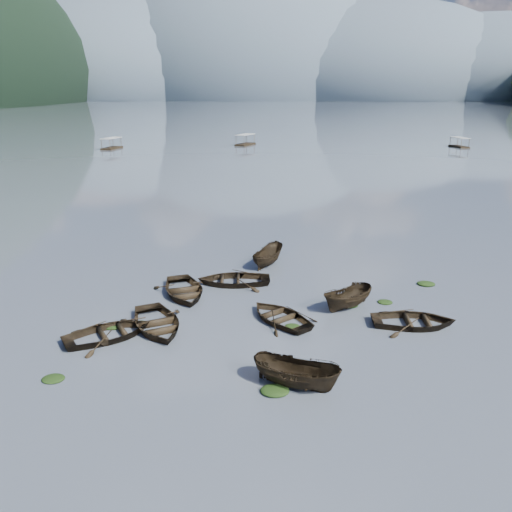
# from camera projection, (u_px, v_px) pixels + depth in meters

# --- Properties ---
(ground_plane) EXTENTS (2400.00, 2400.00, 0.00)m
(ground_plane) POSITION_uv_depth(u_px,v_px,m) (241.00, 378.00, 23.04)
(ground_plane) COLOR #4A525D
(haze_mtn_a) EXTENTS (520.00, 520.00, 280.00)m
(haze_mtn_a) POSITION_uv_depth(u_px,v_px,m) (140.00, 98.00, 890.45)
(haze_mtn_a) COLOR #475666
(haze_mtn_a) RESTS_ON ground
(haze_mtn_b) EXTENTS (520.00, 520.00, 340.00)m
(haze_mtn_b) POSITION_uv_depth(u_px,v_px,m) (252.00, 99.00, 879.20)
(haze_mtn_b) COLOR #475666
(haze_mtn_b) RESTS_ON ground
(haze_mtn_c) EXTENTS (520.00, 520.00, 260.00)m
(haze_mtn_c) POSITION_uv_depth(u_px,v_px,m) (366.00, 99.00, 867.96)
(haze_mtn_c) COLOR #475666
(haze_mtn_c) RESTS_ON ground
(haze_mtn_d) EXTENTS (520.00, 520.00, 220.00)m
(haze_mtn_d) POSITION_uv_depth(u_px,v_px,m) (472.00, 99.00, 857.84)
(haze_mtn_d) COLOR #475666
(haze_mtn_d) RESTS_ON ground
(rowboat_0) EXTENTS (5.58, 6.19, 1.05)m
(rowboat_0) POSITION_uv_depth(u_px,v_px,m) (157.00, 328.00, 27.90)
(rowboat_0) COLOR black
(rowboat_0) RESTS_ON ground
(rowboat_1) EXTENTS (5.79, 5.45, 0.98)m
(rowboat_1) POSITION_uv_depth(u_px,v_px,m) (109.00, 338.00, 26.83)
(rowboat_1) COLOR black
(rowboat_1) RESTS_ON ground
(rowboat_2) EXTENTS (4.41, 2.89, 1.59)m
(rowboat_2) POSITION_uv_depth(u_px,v_px,m) (296.00, 386.00, 22.44)
(rowboat_2) COLOR black
(rowboat_2) RESTS_ON ground
(rowboat_3) EXTENTS (5.34, 5.46, 0.93)m
(rowboat_3) POSITION_uv_depth(u_px,v_px,m) (280.00, 320.00, 28.91)
(rowboat_3) COLOR black
(rowboat_3) RESTS_ON ground
(rowboat_4) EXTENTS (4.75, 3.41, 0.98)m
(rowboat_4) POSITION_uv_depth(u_px,v_px,m) (413.00, 326.00, 28.24)
(rowboat_4) COLOR black
(rowboat_4) RESTS_ON ground
(rowboat_5) EXTENTS (3.93, 3.74, 1.52)m
(rowboat_5) POSITION_uv_depth(u_px,v_px,m) (347.00, 308.00, 30.57)
(rowboat_5) COLOR black
(rowboat_5) RESTS_ON ground
(rowboat_6) EXTENTS (5.25, 6.07, 1.05)m
(rowboat_6) POSITION_uv_depth(u_px,v_px,m) (184.00, 295.00, 32.51)
(rowboat_6) COLOR black
(rowboat_6) RESTS_ON ground
(rowboat_7) EXTENTS (5.27, 3.99, 1.03)m
(rowboat_7) POSITION_uv_depth(u_px,v_px,m) (234.00, 283.00, 34.41)
(rowboat_7) COLOR black
(rowboat_7) RESTS_ON ground
(rowboat_8) EXTENTS (2.94, 4.35, 1.57)m
(rowboat_8) POSITION_uv_depth(u_px,v_px,m) (267.00, 264.00, 38.24)
(rowboat_8) COLOR black
(rowboat_8) RESTS_ON ground
(weed_clump_0) EXTENTS (1.06, 0.87, 0.23)m
(weed_clump_0) POSITION_uv_depth(u_px,v_px,m) (53.00, 380.00, 22.94)
(weed_clump_0) COLOR black
(weed_clump_0) RESTS_ON ground
(weed_clump_1) EXTENTS (1.02, 0.81, 0.22)m
(weed_clump_1) POSITION_uv_depth(u_px,v_px,m) (140.00, 325.00, 28.33)
(weed_clump_1) COLOR black
(weed_clump_1) RESTS_ON ground
(weed_clump_2) EXTENTS (1.30, 1.04, 0.28)m
(weed_clump_2) POSITION_uv_depth(u_px,v_px,m) (275.00, 392.00, 21.99)
(weed_clump_2) COLOR black
(weed_clump_2) RESTS_ON ground
(weed_clump_3) EXTENTS (0.94, 0.80, 0.21)m
(weed_clump_3) POSITION_uv_depth(u_px,v_px,m) (385.00, 303.00, 31.28)
(weed_clump_3) COLOR black
(weed_clump_3) RESTS_ON ground
(weed_clump_4) EXTENTS (1.32, 1.04, 0.27)m
(weed_clump_4) POSITION_uv_depth(u_px,v_px,m) (348.00, 306.00, 30.85)
(weed_clump_4) COLOR black
(weed_clump_4) RESTS_ON ground
(weed_clump_5) EXTENTS (1.15, 0.93, 0.24)m
(weed_clump_5) POSITION_uv_depth(u_px,v_px,m) (113.00, 327.00, 28.06)
(weed_clump_5) COLOR black
(weed_clump_5) RESTS_ON ground
(weed_clump_6) EXTENTS (0.87, 0.73, 0.18)m
(weed_clump_6) POSITION_uv_depth(u_px,v_px,m) (293.00, 327.00, 28.08)
(weed_clump_6) COLOR black
(weed_clump_6) RESTS_ON ground
(weed_clump_7) EXTENTS (1.23, 0.98, 0.27)m
(weed_clump_7) POSITION_uv_depth(u_px,v_px,m) (426.00, 285.00, 34.19)
(weed_clump_7) COLOR black
(weed_clump_7) RESTS_ON ground
(pontoon_left) EXTENTS (3.48, 6.52, 2.38)m
(pontoon_left) POSITION_uv_depth(u_px,v_px,m) (112.00, 149.00, 114.38)
(pontoon_left) COLOR black
(pontoon_left) RESTS_ON ground
(pontoon_centre) EXTENTS (4.92, 7.00, 2.48)m
(pontoon_centre) POSITION_uv_depth(u_px,v_px,m) (245.00, 145.00, 122.35)
(pontoon_centre) COLOR black
(pontoon_centre) RESTS_ON ground
(pontoon_right) EXTENTS (3.53, 6.05, 2.18)m
(pontoon_right) POSITION_uv_depth(u_px,v_px,m) (459.00, 147.00, 117.71)
(pontoon_right) COLOR black
(pontoon_right) RESTS_ON ground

